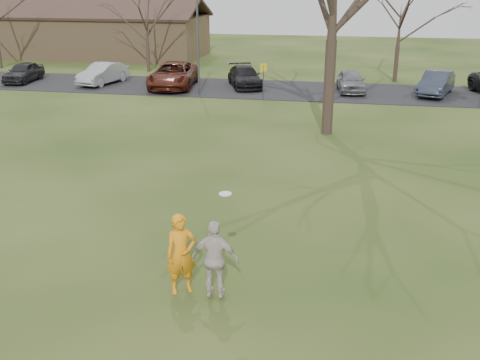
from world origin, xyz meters
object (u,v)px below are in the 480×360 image
player_defender (181,254)px  car_1 (103,73)px  car_5 (436,83)px  car_0 (23,72)px  car_2 (173,75)px  car_3 (245,77)px  building (90,34)px  lamp_post (198,28)px  car_4 (351,81)px  catching_play (215,259)px

player_defender → car_1: player_defender is taller
car_5 → car_0: bearing=-160.4°
car_1 → car_2: size_ratio=0.74×
car_2 → car_3: bearing=7.6°
player_defender → car_1: bearing=87.3°
building → lamp_post: 20.99m
car_1 → car_2: car_2 is taller
lamp_post → building: bearing=132.1°
player_defender → car_3: (-3.05, 25.14, -0.27)m
car_5 → building: bearing=173.8°
car_5 → building: size_ratio=0.21×
car_4 → building: (-23.02, 12.86, 1.24)m
lamp_post → car_0: bearing=170.8°
car_5 → catching_play: 26.06m
car_3 → car_0: bearing=164.0°
car_2 → lamp_post: 4.34m
car_2 → car_4: bearing=-2.4°
car_2 → catching_play: bearing=-76.6°
car_4 → lamp_post: size_ratio=0.61×
player_defender → car_4: 25.00m
car_1 → building: bearing=129.7°
car_2 → car_0: bearing=174.1°
lamp_post → car_2: bearing=137.7°
lamp_post → car_4: bearing=16.3°
car_1 → building: (-6.82, 13.18, 1.21)m
car_2 → car_3: 4.61m
car_2 → lamp_post: size_ratio=0.90×
car_2 → building: size_ratio=0.28×
building → lamp_post: (14.00, -15.50, 2.04)m
catching_play → lamp_post: bearing=105.5°
car_3 → car_4: bearing=-23.4°
car_1 → car_3: (9.45, 0.74, -0.04)m
car_3 → lamp_post: lamp_post is taller
car_1 → lamp_post: size_ratio=0.67×
car_3 → car_4: 6.76m
car_0 → car_5: car_5 is taller
car_0 → catching_play: (18.95, -24.32, 0.31)m
car_2 → player_defender: bearing=-78.2°
player_defender → car_5: player_defender is taller
car_2 → catching_play: (8.37, -24.27, 0.17)m
car_2 → car_5: 16.31m
car_4 → car_1: bearing=174.2°
car_0 → car_3: bearing=0.3°
player_defender → car_4: (3.70, 24.72, -0.26)m
building → lamp_post: size_ratio=3.29×
car_3 → car_4: car_4 is taller
catching_play → building: 42.81m
car_2 → building: building is taller
car_1 → lamp_post: (7.18, -2.32, 3.24)m
car_0 → car_1: size_ratio=0.92×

